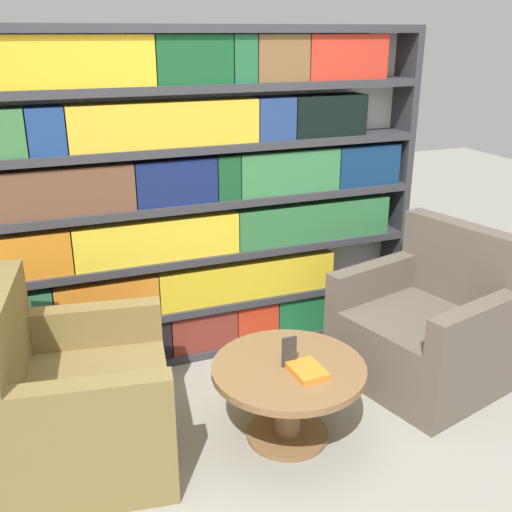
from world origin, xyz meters
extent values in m
plane|color=gray|center=(0.00, 0.00, 0.00)|extent=(14.00, 14.00, 0.00)
cube|color=silver|center=(0.00, 1.41, 1.08)|extent=(3.03, 0.05, 2.16)
cube|color=#333338|center=(1.49, 1.28, 1.08)|extent=(0.05, 0.30, 2.16)
cube|color=#333338|center=(0.00, 1.28, 0.03)|extent=(2.93, 0.30, 0.05)
cube|color=#333338|center=(0.00, 1.28, 0.36)|extent=(2.93, 0.30, 0.05)
cube|color=#333338|center=(0.00, 1.28, 0.72)|extent=(2.93, 0.30, 0.05)
cube|color=#333338|center=(0.00, 1.28, 1.08)|extent=(2.93, 0.30, 0.05)
cube|color=#333338|center=(0.00, 1.28, 1.44)|extent=(2.93, 0.30, 0.05)
cube|color=#333338|center=(0.00, 1.28, 1.80)|extent=(2.93, 0.30, 0.05)
cube|color=#333338|center=(0.00, 1.28, 2.14)|extent=(2.93, 0.30, 0.05)
cube|color=black|center=(-0.85, 1.26, 0.18)|extent=(1.16, 0.20, 0.27)
cube|color=maroon|center=(-0.04, 1.26, 0.18)|extent=(0.46, 0.20, 0.27)
cube|color=red|center=(0.35, 1.26, 0.18)|extent=(0.30, 0.20, 0.27)
cube|color=#165B31|center=(0.90, 1.26, 0.18)|extent=(0.77, 0.20, 0.27)
cube|color=brown|center=(-1.29, 1.26, 0.52)|extent=(0.32, 0.20, 0.26)
cube|color=#2B6646|center=(-1.06, 1.26, 0.52)|extent=(0.13, 0.20, 0.26)
cube|color=orange|center=(-0.66, 1.26, 0.52)|extent=(0.64, 0.20, 0.26)
cube|color=gold|center=(0.30, 1.26, 0.52)|extent=(1.26, 0.20, 0.26)
cube|color=orange|center=(-1.06, 1.26, 0.88)|extent=(0.42, 0.20, 0.27)
cube|color=yellow|center=(-0.31, 1.26, 0.88)|extent=(1.05, 0.20, 0.27)
cube|color=#2E6E3A|center=(0.79, 1.26, 0.88)|extent=(1.14, 0.20, 0.27)
cube|color=brown|center=(-0.86, 1.26, 1.25)|extent=(0.83, 0.20, 0.28)
cube|color=navy|center=(-0.18, 1.26, 1.25)|extent=(0.51, 0.20, 0.28)
cube|color=#154824|center=(0.15, 1.26, 1.25)|extent=(0.15, 0.20, 0.28)
cube|color=#357843|center=(0.59, 1.26, 1.25)|extent=(0.71, 0.20, 0.28)
cube|color=navy|center=(1.18, 1.26, 1.25)|extent=(0.47, 0.20, 0.28)
cube|color=navy|center=(-0.91, 1.26, 1.60)|extent=(0.20, 0.20, 0.27)
cube|color=gold|center=(-0.22, 1.26, 1.60)|extent=(1.15, 0.20, 0.27)
cube|color=navy|center=(0.48, 1.26, 1.60)|extent=(0.25, 0.20, 0.27)
cube|color=black|center=(0.87, 1.26, 1.60)|extent=(0.51, 0.20, 0.27)
cube|color=gold|center=(-0.86, 1.26, 1.97)|extent=(1.16, 0.20, 0.28)
cube|color=#144A24|center=(-0.04, 1.26, 1.97)|extent=(0.46, 0.20, 0.28)
cube|color=#1D5A35|center=(0.27, 1.26, 1.97)|extent=(0.15, 0.20, 0.28)
cube|color=brown|center=(0.52, 1.26, 1.97)|extent=(0.34, 0.20, 0.28)
cube|color=red|center=(0.98, 1.26, 1.97)|extent=(0.56, 0.20, 0.28)
cube|color=olive|center=(-0.91, 0.41, 0.23)|extent=(0.98, 1.04, 0.46)
cube|color=olive|center=(-1.26, 0.46, 0.72)|extent=(0.28, 0.93, 0.52)
cube|color=olive|center=(-0.90, 0.01, 0.57)|extent=(0.72, 0.23, 0.23)
cube|color=olive|center=(-0.78, 0.79, 0.57)|extent=(0.72, 0.23, 0.23)
cube|color=brown|center=(1.17, 0.41, 0.23)|extent=(1.05, 1.10, 0.46)
cube|color=brown|center=(1.52, 0.50, 0.72)|extent=(0.36, 0.92, 0.52)
cube|color=brown|center=(1.00, 0.78, 0.57)|extent=(0.72, 0.29, 0.23)
cube|color=brown|center=(1.20, 0.01, 0.57)|extent=(0.72, 0.29, 0.23)
cylinder|color=brown|center=(0.13, 0.17, 0.21)|extent=(0.15, 0.15, 0.41)
cylinder|color=brown|center=(0.13, 0.17, 0.01)|extent=(0.46, 0.46, 0.03)
cylinder|color=brown|center=(0.13, 0.17, 0.43)|extent=(0.83, 0.83, 0.04)
cube|color=black|center=(0.13, 0.17, 0.46)|extent=(0.05, 0.06, 0.01)
cube|color=#2D2D2D|center=(0.13, 0.17, 0.54)|extent=(0.08, 0.01, 0.17)
cube|color=orange|center=(0.19, 0.07, 0.47)|extent=(0.17, 0.22, 0.03)
camera|label=1|loc=(-1.05, -2.35, 2.12)|focal=42.00mm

